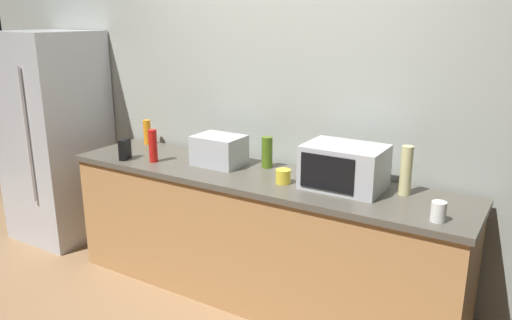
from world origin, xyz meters
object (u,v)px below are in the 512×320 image
object	(u,v)px
cordless_phone	(125,149)
bottle_hot_sauce	(153,146)
mug_yellow	(283,176)
bottle_olive_oil	(267,152)
refrigerator	(56,137)
microwave	(344,167)
bottle_dish_soap	(147,132)
bottle_vinegar	(406,171)
toaster_oven	(219,150)
mug_white	(438,212)

from	to	relation	value
cordless_phone	bottle_hot_sauce	xyz separation A→B (m)	(0.22, 0.06, 0.04)
mug_yellow	cordless_phone	bearing A→B (deg)	-174.35
cordless_phone	bottle_olive_oil	distance (m)	1.06
refrigerator	microwave	size ratio (longest dim) A/B	3.75
refrigerator	bottle_hot_sauce	size ratio (longest dim) A/B	7.55
bottle_dish_soap	bottle_vinegar	xyz separation A→B (m)	(2.15, -0.11, 0.05)
cordless_phone	bottle_vinegar	size ratio (longest dim) A/B	0.51
mug_yellow	toaster_oven	bearing A→B (deg)	167.85
bottle_hot_sauce	mug_white	distance (m)	2.01
refrigerator	bottle_dish_soap	bearing A→B (deg)	15.39
cordless_phone	mug_white	world-z (taller)	cordless_phone
bottle_olive_oil	mug_white	world-z (taller)	bottle_olive_oil
cordless_phone	mug_white	size ratio (longest dim) A/B	1.42
bottle_olive_oil	mug_white	bearing A→B (deg)	-16.44
bottle_olive_oil	bottle_hot_sauce	xyz separation A→B (m)	(-0.77, -0.31, 0.01)
refrigerator	bottle_vinegar	world-z (taller)	refrigerator
bottle_hot_sauce	microwave	bearing A→B (deg)	7.29
refrigerator	microwave	world-z (taller)	refrigerator
refrigerator	microwave	bearing A→B (deg)	1.04
refrigerator	bottle_dish_soap	size ratio (longest dim) A/B	8.95
cordless_phone	mug_yellow	world-z (taller)	cordless_phone
bottle_hot_sauce	cordless_phone	bearing A→B (deg)	-165.06
mug_yellow	refrigerator	bearing A→B (deg)	178.36
refrigerator	bottle_olive_oil	distance (m)	2.04
refrigerator	mug_yellow	xyz separation A→B (m)	(2.29, -0.07, 0.04)
bottle_dish_soap	toaster_oven	bearing A→B (deg)	-11.69
cordless_phone	mug_white	distance (m)	2.23
refrigerator	toaster_oven	distance (m)	1.71
bottle_dish_soap	mug_yellow	xyz separation A→B (m)	(1.43, -0.30, -0.06)
microwave	bottle_vinegar	xyz separation A→B (m)	(0.35, 0.08, 0.01)
cordless_phone	microwave	bearing A→B (deg)	-11.07
bottle_hot_sauce	mug_yellow	bearing A→B (deg)	3.57
microwave	bottle_hot_sauce	world-z (taller)	microwave
toaster_oven	bottle_olive_oil	world-z (taller)	bottle_olive_oil
cordless_phone	bottle_dish_soap	world-z (taller)	bottle_dish_soap
refrigerator	cordless_phone	world-z (taller)	refrigerator
bottle_olive_oil	bottle_vinegar	distance (m)	0.98
bottle_dish_soap	mug_white	distance (m)	2.44
bottle_olive_oil	mug_yellow	size ratio (longest dim) A/B	2.29
toaster_oven	mug_white	size ratio (longest dim) A/B	3.21
bottle_hot_sauce	bottle_dish_soap	size ratio (longest dim) A/B	1.19
bottle_olive_oil	cordless_phone	bearing A→B (deg)	-159.66
bottle_olive_oil	bottle_dish_soap	world-z (taller)	bottle_olive_oil
mug_white	bottle_dish_soap	bearing A→B (deg)	170.07
bottle_olive_oil	bottle_vinegar	xyz separation A→B (m)	(0.97, -0.05, 0.04)
cordless_phone	bottle_dish_soap	distance (m)	0.46
microwave	cordless_phone	distance (m)	1.63
toaster_oven	bottle_vinegar	bearing A→B (deg)	2.93
bottle_olive_oil	bottle_dish_soap	bearing A→B (deg)	177.22
microwave	mug_white	world-z (taller)	microwave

